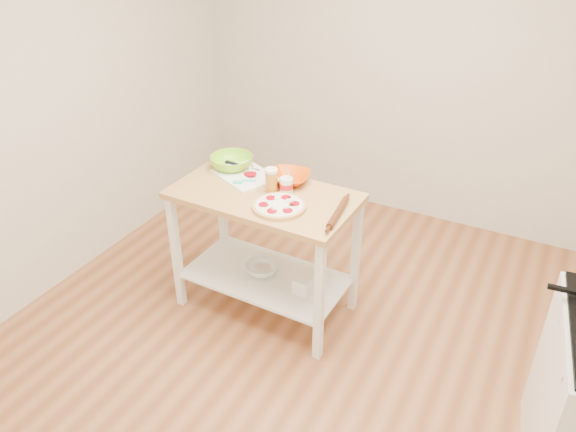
{
  "coord_description": "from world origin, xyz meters",
  "views": [
    {
      "loc": [
        1.08,
        -2.18,
        2.57
      ],
      "look_at": [
        -0.3,
        0.44,
        0.82
      ],
      "focal_mm": 35.0,
      "sensor_mm": 36.0,
      "label": 1
    }
  ],
  "objects_px": {
    "beer_pint": "(271,180)",
    "shelf_bin": "(303,286)",
    "spatula": "(244,181)",
    "shelf_glass_bowl": "(262,269)",
    "pizza": "(279,206)",
    "yogurt_tub": "(286,185)",
    "orange_bowl": "(289,178)",
    "green_bowl": "(232,162)",
    "cutting_board": "(245,174)",
    "rolling_pin": "(338,213)",
    "prep_island": "(265,227)",
    "knife": "(238,165)"
  },
  "relations": [
    {
      "from": "prep_island",
      "to": "green_bowl",
      "type": "height_order",
      "value": "green_bowl"
    },
    {
      "from": "cutting_board",
      "to": "knife",
      "type": "bearing_deg",
      "value": 167.41
    },
    {
      "from": "pizza",
      "to": "yogurt_tub",
      "type": "distance_m",
      "value": 0.2
    },
    {
      "from": "orange_bowl",
      "to": "shelf_glass_bowl",
      "type": "xyz_separation_m",
      "value": [
        -0.11,
        -0.2,
        -0.64
      ]
    },
    {
      "from": "knife",
      "to": "shelf_bin",
      "type": "distance_m",
      "value": 0.94
    },
    {
      "from": "yogurt_tub",
      "to": "pizza",
      "type": "bearing_deg",
      "value": -74.24
    },
    {
      "from": "orange_bowl",
      "to": "pizza",
      "type": "bearing_deg",
      "value": -71.93
    },
    {
      "from": "rolling_pin",
      "to": "shelf_bin",
      "type": "xyz_separation_m",
      "value": [
        -0.21,
        -0.01,
        -0.61
      ]
    },
    {
      "from": "cutting_board",
      "to": "beer_pint",
      "type": "distance_m",
      "value": 0.3
    },
    {
      "from": "orange_bowl",
      "to": "yogurt_tub",
      "type": "height_order",
      "value": "yogurt_tub"
    },
    {
      "from": "beer_pint",
      "to": "cutting_board",
      "type": "bearing_deg",
      "value": 155.48
    },
    {
      "from": "prep_island",
      "to": "yogurt_tub",
      "type": "distance_m",
      "value": 0.33
    },
    {
      "from": "cutting_board",
      "to": "spatula",
      "type": "distance_m",
      "value": 0.12
    },
    {
      "from": "prep_island",
      "to": "rolling_pin",
      "type": "xyz_separation_m",
      "value": [
        0.52,
        -0.04,
        0.27
      ]
    },
    {
      "from": "spatula",
      "to": "shelf_glass_bowl",
      "type": "relative_size",
      "value": 0.6
    },
    {
      "from": "beer_pint",
      "to": "prep_island",
      "type": "bearing_deg",
      "value": -131.32
    },
    {
      "from": "yogurt_tub",
      "to": "orange_bowl",
      "type": "bearing_deg",
      "value": 111.35
    },
    {
      "from": "pizza",
      "to": "shelf_bin",
      "type": "xyz_separation_m",
      "value": [
        0.13,
        0.07,
        -0.6
      ]
    },
    {
      "from": "green_bowl",
      "to": "shelf_glass_bowl",
      "type": "height_order",
      "value": "green_bowl"
    },
    {
      "from": "spatula",
      "to": "orange_bowl",
      "type": "height_order",
      "value": "orange_bowl"
    },
    {
      "from": "orange_bowl",
      "to": "green_bowl",
      "type": "xyz_separation_m",
      "value": [
        -0.44,
        0.0,
        0.01
      ]
    },
    {
      "from": "knife",
      "to": "shelf_bin",
      "type": "bearing_deg",
      "value": -20.11
    },
    {
      "from": "cutting_board",
      "to": "orange_bowl",
      "type": "bearing_deg",
      "value": 33.53
    },
    {
      "from": "rolling_pin",
      "to": "prep_island",
      "type": "bearing_deg",
      "value": 176.08
    },
    {
      "from": "cutting_board",
      "to": "rolling_pin",
      "type": "height_order",
      "value": "rolling_pin"
    },
    {
      "from": "rolling_pin",
      "to": "beer_pint",
      "type": "bearing_deg",
      "value": 171.36
    },
    {
      "from": "knife",
      "to": "rolling_pin",
      "type": "relative_size",
      "value": 0.78
    },
    {
      "from": "orange_bowl",
      "to": "yogurt_tub",
      "type": "distance_m",
      "value": 0.14
    },
    {
      "from": "beer_pint",
      "to": "shelf_bin",
      "type": "distance_m",
      "value": 0.73
    },
    {
      "from": "prep_island",
      "to": "rolling_pin",
      "type": "bearing_deg",
      "value": -3.92
    },
    {
      "from": "pizza",
      "to": "orange_bowl",
      "type": "height_order",
      "value": "orange_bowl"
    },
    {
      "from": "knife",
      "to": "pizza",
      "type": "bearing_deg",
      "value": -30.96
    },
    {
      "from": "pizza",
      "to": "spatula",
      "type": "xyz_separation_m",
      "value": [
        -0.36,
        0.17,
        -0.0
      ]
    },
    {
      "from": "cutting_board",
      "to": "green_bowl",
      "type": "xyz_separation_m",
      "value": [
        -0.14,
        0.05,
        0.04
      ]
    },
    {
      "from": "orange_bowl",
      "to": "green_bowl",
      "type": "bearing_deg",
      "value": 179.62
    },
    {
      "from": "cutting_board",
      "to": "yogurt_tub",
      "type": "bearing_deg",
      "value": 11.08
    },
    {
      "from": "orange_bowl",
      "to": "shelf_bin",
      "type": "height_order",
      "value": "orange_bowl"
    },
    {
      "from": "prep_island",
      "to": "green_bowl",
      "type": "distance_m",
      "value": 0.52
    },
    {
      "from": "prep_island",
      "to": "cutting_board",
      "type": "height_order",
      "value": "cutting_board"
    },
    {
      "from": "yogurt_tub",
      "to": "knife",
      "type": "bearing_deg",
      "value": 159.72
    },
    {
      "from": "spatula",
      "to": "shelf_bin",
      "type": "relative_size",
      "value": 1.25
    },
    {
      "from": "shelf_bin",
      "to": "cutting_board",
      "type": "bearing_deg",
      "value": 159.11
    },
    {
      "from": "green_bowl",
      "to": "yogurt_tub",
      "type": "height_order",
      "value": "yogurt_tub"
    },
    {
      "from": "knife",
      "to": "beer_pint",
      "type": "distance_m",
      "value": 0.44
    },
    {
      "from": "rolling_pin",
      "to": "yogurt_tub",
      "type": "bearing_deg",
      "value": 164.55
    },
    {
      "from": "shelf_glass_bowl",
      "to": "shelf_bin",
      "type": "distance_m",
      "value": 0.35
    },
    {
      "from": "beer_pint",
      "to": "shelf_glass_bowl",
      "type": "distance_m",
      "value": 0.69
    },
    {
      "from": "cutting_board",
      "to": "knife",
      "type": "height_order",
      "value": "cutting_board"
    },
    {
      "from": "rolling_pin",
      "to": "pizza",
      "type": "bearing_deg",
      "value": -166.36
    },
    {
      "from": "yogurt_tub",
      "to": "rolling_pin",
      "type": "bearing_deg",
      "value": -15.45
    }
  ]
}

